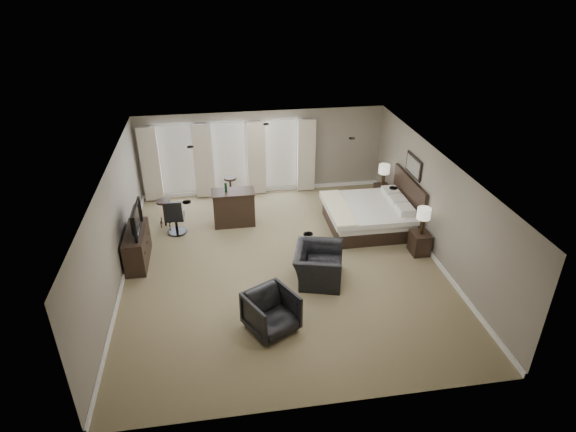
{
  "coord_description": "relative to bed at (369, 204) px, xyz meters",
  "views": [
    {
      "loc": [
        -1.38,
        -9.66,
        6.56
      ],
      "look_at": [
        0.2,
        0.4,
        1.1
      ],
      "focal_mm": 30.0,
      "sensor_mm": 36.0,
      "label": 1
    }
  ],
  "objects": [
    {
      "name": "wall_art",
      "position": [
        1.12,
        0.0,
        1.04
      ],
      "size": [
        0.04,
        0.96,
        0.56
      ],
      "primitive_type": "cube",
      "color": "slate",
      "rests_on": "room"
    },
    {
      "name": "dresser",
      "position": [
        -6.03,
        -0.77,
        -0.28
      ],
      "size": [
        0.47,
        1.46,
        0.85
      ],
      "primitive_type": "cube",
      "color": "black",
      "rests_on": "ground"
    },
    {
      "name": "armchair_far",
      "position": [
        -3.13,
        -3.69,
        -0.24
      ],
      "size": [
        1.19,
        1.16,
        0.92
      ],
      "primitive_type": "imported",
      "rotation": [
        0.0,
        0.0,
        0.49
      ],
      "color": "black",
      "rests_on": "ground"
    },
    {
      "name": "bed",
      "position": [
        0.0,
        0.0,
        0.0
      ],
      "size": [
        2.22,
        2.12,
        1.41
      ],
      "primitive_type": "cube",
      "color": "silver",
      "rests_on": "ground"
    },
    {
      "name": "armchair_near",
      "position": [
        -1.86,
        -2.18,
        -0.17
      ],
      "size": [
        1.09,
        1.39,
        1.06
      ],
      "primitive_type": "imported",
      "rotation": [
        0.0,
        0.0,
        1.29
      ],
      "color": "black",
      "rests_on": "ground"
    },
    {
      "name": "bar_stool_left",
      "position": [
        -5.51,
        0.97,
        -0.32
      ],
      "size": [
        0.43,
        0.43,
        0.77
      ],
      "primitive_type": "cube",
      "rotation": [
        0.0,
        0.0,
        -0.21
      ],
      "color": "black",
      "rests_on": "ground"
    },
    {
      "name": "tv",
      "position": [
        -6.03,
        -0.77,
        0.21
      ],
      "size": [
        0.65,
        1.12,
        0.15
      ],
      "primitive_type": "imported",
      "rotation": [
        0.0,
        0.0,
        1.57
      ],
      "color": "black",
      "rests_on": "dresser"
    },
    {
      "name": "room",
      "position": [
        -2.58,
        -1.44,
        0.59
      ],
      "size": [
        7.6,
        8.6,
        2.64
      ],
      "color": "#736749",
      "rests_on": "ground"
    },
    {
      "name": "window_bay",
      "position": [
        -3.58,
        2.67,
        0.5
      ],
      "size": [
        5.25,
        0.2,
        2.3
      ],
      "color": "silver",
      "rests_on": "room"
    },
    {
      "name": "lamp_near",
      "position": [
        0.89,
        -1.45,
        0.2
      ],
      "size": [
        0.34,
        0.34,
        0.69
      ],
      "primitive_type": "cube",
      "color": "beige",
      "rests_on": "nightstand_near"
    },
    {
      "name": "bar_stool_right",
      "position": [
        -3.63,
        2.19,
        -0.3
      ],
      "size": [
        0.49,
        0.49,
        0.81
      ],
      "primitive_type": "cube",
      "rotation": [
        0.0,
        0.0,
        -0.34
      ],
      "color": "black",
      "rests_on": "ground"
    },
    {
      "name": "nightstand_near",
      "position": [
        0.89,
        -1.45,
        -0.42
      ],
      "size": [
        0.42,
        0.52,
        0.56
      ],
      "primitive_type": "cube",
      "color": "black",
      "rests_on": "ground"
    },
    {
      "name": "bar_counter",
      "position": [
        -3.61,
        0.77,
        -0.2
      ],
      "size": [
        1.16,
        0.6,
        1.01
      ],
      "primitive_type": "cube",
      "color": "black",
      "rests_on": "ground"
    },
    {
      "name": "lamp_far",
      "position": [
        0.89,
        1.45,
        0.18
      ],
      "size": [
        0.32,
        0.32,
        0.67
      ],
      "primitive_type": "cube",
      "color": "beige",
      "rests_on": "nightstand_far"
    },
    {
      "name": "nightstand_far",
      "position": [
        0.89,
        1.45,
        -0.43
      ],
      "size": [
        0.41,
        0.5,
        0.55
      ],
      "primitive_type": "cube",
      "color": "black",
      "rests_on": "ground"
    },
    {
      "name": "desk_chair",
      "position": [
        -5.18,
        0.53,
        -0.2
      ],
      "size": [
        0.54,
        0.54,
        1.01
      ],
      "primitive_type": "cube",
      "rotation": [
        0.0,
        0.0,
        3.1
      ],
      "color": "black",
      "rests_on": "ground"
    }
  ]
}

